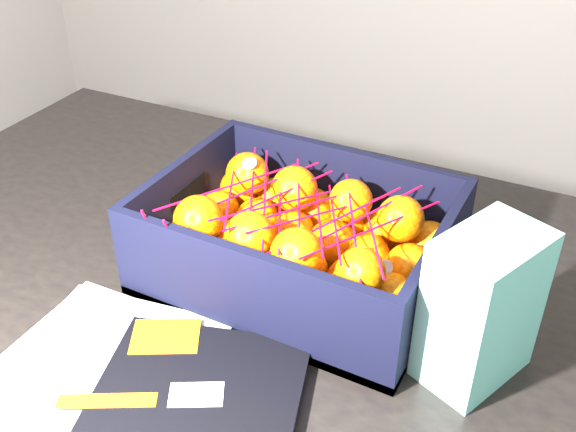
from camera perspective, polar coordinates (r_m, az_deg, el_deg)
The scene contains 6 objects.
table at distance 0.94m, azimuth -3.82°, elevation -9.96°, with size 1.22×0.84×0.75m.
magazine_stack at distance 0.73m, azimuth -14.43°, elevation -14.90°, with size 0.39×0.33×0.02m.
produce_crate at distance 0.85m, azimuth 0.95°, elevation -2.92°, with size 0.36×0.27×0.13m.
clementine_heap at distance 0.84m, azimuth 0.58°, elevation -2.15°, with size 0.34×0.25×0.11m.
mesh_net at distance 0.81m, azimuth 0.31°, elevation 0.51°, with size 0.29×0.24×0.09m.
retail_carton at distance 0.72m, azimuth 16.08°, elevation -7.48°, with size 0.08×0.12×0.17m, color silver.
Camera 1 is at (0.56, -0.44, 1.30)m, focal length 41.92 mm.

